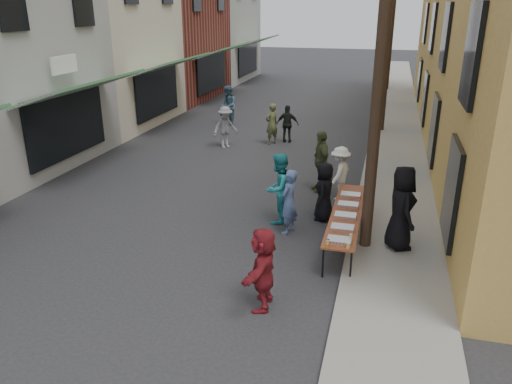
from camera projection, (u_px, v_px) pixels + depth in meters
The scene contains 27 objects.
ground at pixel (141, 289), 10.17m from camera, with size 120.00×120.00×0.00m, color #28282B.
sidewalk at pixel (396, 131), 22.50m from camera, with size 2.20×60.00×0.10m, color gray.
storefront_row at pixel (91, 32), 24.64m from camera, with size 8.00×37.00×9.00m.
utility_pole_near at pixel (381, 53), 10.25m from camera, with size 0.26×0.26×9.00m, color #2D2116.
utility_pole_mid at pixel (390, 28), 21.10m from camera, with size 0.26×0.26×9.00m, color #2D2116.
utility_pole_far at pixel (393, 20), 31.94m from camera, with size 0.26×0.26×9.00m, color #2D2116.
serving_table at pixel (346, 214), 11.98m from camera, with size 0.70×4.00×0.75m.
catering_tray_sausage at pixel (339, 240), 10.46m from camera, with size 0.50×0.33×0.08m, color maroon.
catering_tray_foil_b at pixel (342, 228), 11.05m from camera, with size 0.50×0.33×0.08m, color #B2B2B7.
catering_tray_buns at pixel (345, 216), 11.68m from camera, with size 0.50×0.33×0.08m, color tan.
catering_tray_foil_d at pixel (348, 205), 12.31m from camera, with size 0.50×0.33×0.08m, color #B2B2B7.
catering_tray_buns_end at pixel (350, 195), 12.94m from camera, with size 0.50×0.33×0.08m, color tan.
condiment_jar_a at pixel (327, 245), 10.24m from camera, with size 0.07×0.07×0.08m, color #A57F26.
condiment_jar_b at pixel (328, 243), 10.33m from camera, with size 0.07×0.07×0.08m, color #A57F26.
condiment_jar_c at pixel (328, 241), 10.42m from camera, with size 0.07×0.07×0.08m, color #A57F26.
cup_stack at pixel (348, 246), 10.18m from camera, with size 0.08×0.08×0.12m, color tan.
guest_front_a at pixel (324, 192), 13.16m from camera, with size 0.78×0.50×1.59m, color black.
guest_front_b at pixel (289, 202), 12.38m from camera, with size 0.61×0.40×1.67m, color #4C6193.
guest_front_c at pixel (279, 188), 12.97m from camera, with size 0.92×0.71×1.88m, color teal.
guest_front_d at pixel (340, 173), 14.56m from camera, with size 1.03×0.59×1.60m, color white.
guest_front_e at pixel (321, 161), 15.19m from camera, with size 1.12×0.46×1.90m, color #495430.
guest_queue_back at pixel (263, 268), 9.30m from camera, with size 1.52×0.48×1.64m, color maroon.
server at pixel (401, 208), 11.35m from camera, with size 0.97×0.63×1.98m, color black.
passerby_left at pixel (225, 127), 19.88m from camera, with size 1.08×0.62×1.67m, color gray.
passerby_mid at pixel (288, 124), 20.65m from camera, with size 0.91×0.38×1.56m, color black.
passerby_right at pixel (272, 124), 20.40m from camera, with size 0.61×0.40×1.68m, color #535A34.
passerby_far at pixel (228, 105), 23.64m from camera, with size 0.91×0.71×1.86m, color #456B86.
Camera 1 is at (4.54, -7.91, 5.44)m, focal length 35.00 mm.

